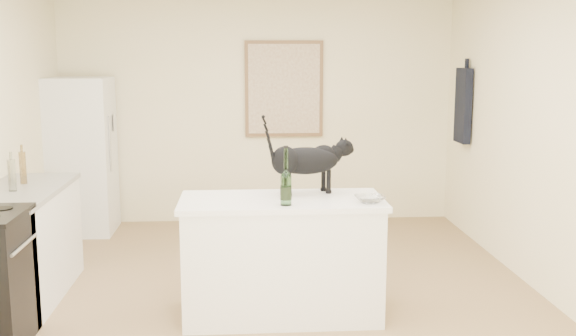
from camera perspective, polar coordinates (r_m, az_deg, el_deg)
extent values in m
plane|color=#8F6F4C|center=(5.38, -1.74, -11.59)|extent=(5.50, 5.50, 0.00)
plane|color=#FFEFC5|center=(7.78, -2.57, 4.91)|extent=(4.50, 0.00, 4.50)
plane|color=#FFEFC5|center=(2.36, 0.68, -6.43)|extent=(4.50, 0.00, 4.50)
plane|color=#FFEFC5|center=(5.60, 21.87, 2.32)|extent=(0.00, 5.50, 5.50)
cube|color=white|center=(5.05, -0.53, -7.84)|extent=(1.44, 0.67, 0.86)
cube|color=white|center=(4.93, -0.54, -2.85)|extent=(1.50, 0.70, 0.04)
cube|color=white|center=(5.80, -21.65, -6.22)|extent=(0.60, 1.40, 0.86)
cube|color=gray|center=(5.69, -21.93, -1.86)|extent=(0.62, 1.44, 0.04)
cube|color=white|center=(7.64, -17.24, 0.99)|extent=(0.68, 0.68, 1.70)
cube|color=brown|center=(7.75, -0.34, 6.75)|extent=(0.90, 0.03, 1.10)
cube|color=beige|center=(7.73, -0.33, 6.74)|extent=(0.82, 0.00, 1.02)
cube|color=black|center=(7.46, 14.69, 5.16)|extent=(0.08, 0.34, 0.80)
cylinder|color=#275E25|center=(4.68, -0.18, -0.97)|extent=(0.09, 0.09, 0.37)
imported|color=silver|center=(4.82, 6.97, -2.66)|extent=(0.24, 0.24, 0.05)
cube|color=beige|center=(7.66, -14.63, 3.76)|extent=(0.03, 0.14, 0.19)
cylinder|color=brown|center=(5.88, -21.65, 0.01)|extent=(0.06, 0.06, 0.26)
cylinder|color=#939F93|center=(5.61, -22.45, -0.58)|extent=(0.06, 0.06, 0.25)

